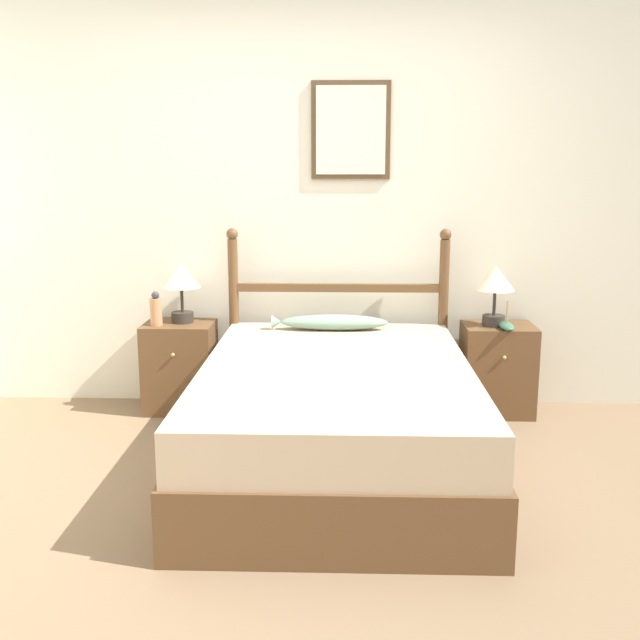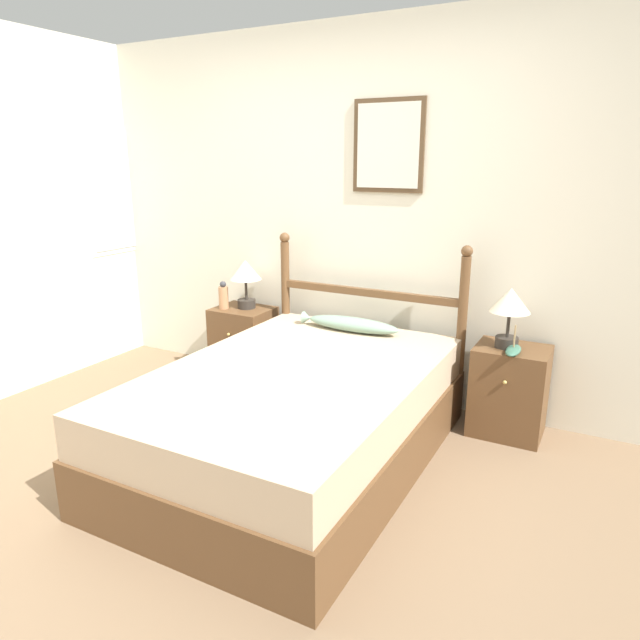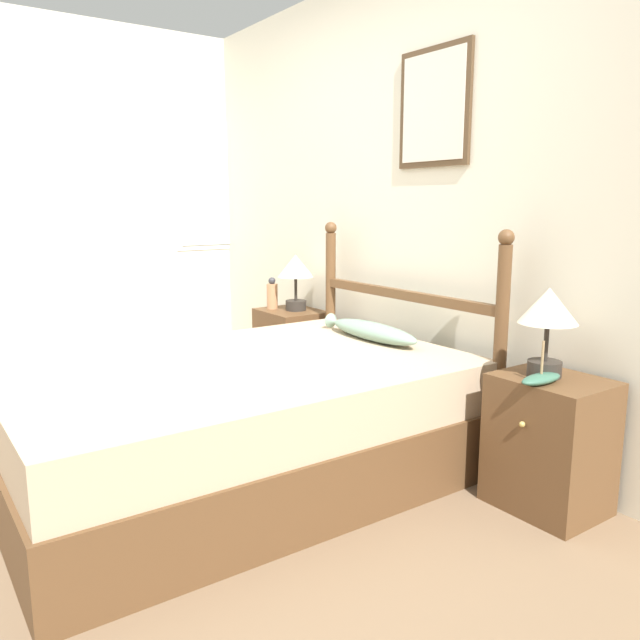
% 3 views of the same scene
% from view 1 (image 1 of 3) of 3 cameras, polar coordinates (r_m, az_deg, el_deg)
% --- Properties ---
extents(ground_plane, '(16.00, 16.00, 0.00)m').
position_cam_1_polar(ground_plane, '(3.44, -2.32, -14.82)').
color(ground_plane, '#7A6047').
extents(wall_back, '(6.40, 0.08, 2.55)m').
position_cam_1_polar(wall_back, '(4.81, -0.94, 8.64)').
color(wall_back, beige).
rests_on(wall_back, ground_plane).
extents(bed, '(1.38, 2.06, 0.55)m').
position_cam_1_polar(bed, '(3.85, 1.24, -7.42)').
color(bed, brown).
rests_on(bed, ground_plane).
extents(headboard, '(1.40, 0.07, 1.15)m').
position_cam_1_polar(headboard, '(4.73, 1.38, 0.74)').
color(headboard, brown).
rests_on(headboard, ground_plane).
extents(nightstand_left, '(0.43, 0.38, 0.56)m').
position_cam_1_polar(nightstand_left, '(4.84, -10.59, -3.50)').
color(nightstand_left, brown).
rests_on(nightstand_left, ground_plane).
extents(nightstand_right, '(0.43, 0.38, 0.56)m').
position_cam_1_polar(nightstand_right, '(4.83, 13.34, -3.67)').
color(nightstand_right, brown).
rests_on(nightstand_right, ground_plane).
extents(table_lamp_left, '(0.24, 0.24, 0.37)m').
position_cam_1_polar(table_lamp_left, '(4.75, -10.53, 2.91)').
color(table_lamp_left, '#2D2823').
rests_on(table_lamp_left, nightstand_left).
extents(table_lamp_right, '(0.24, 0.24, 0.37)m').
position_cam_1_polar(table_lamp_right, '(4.70, 13.21, 2.69)').
color(table_lamp_right, '#2D2823').
rests_on(table_lamp_right, nightstand_right).
extents(bottle, '(0.07, 0.07, 0.21)m').
position_cam_1_polar(bottle, '(4.72, -12.39, 0.73)').
color(bottle, tan).
rests_on(bottle, nightstand_left).
extents(model_boat, '(0.08, 0.22, 0.17)m').
position_cam_1_polar(model_boat, '(4.65, 14.01, -0.42)').
color(model_boat, '#386651').
rests_on(model_boat, nightstand_right).
extents(fish_pillow, '(0.71, 0.16, 0.09)m').
position_cam_1_polar(fish_pillow, '(4.55, 0.91, -0.18)').
color(fish_pillow, gray).
rests_on(fish_pillow, bed).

